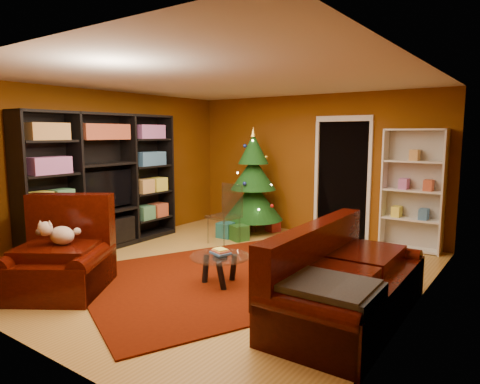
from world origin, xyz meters
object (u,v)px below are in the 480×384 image
Objects in this scene: rug at (216,279)px; media_unit at (104,182)px; white_bookshelf at (413,191)px; christmas_tree at (253,181)px; gift_box_red at (273,226)px; armchair at (57,255)px; dog at (62,235)px; acrylic_chair at (224,217)px; sofa at (350,273)px; coffee_table at (220,270)px; gift_box_green at (239,233)px; gift_box_teal at (226,230)px.

media_unit is at bearing 176.26° from rug.
christmas_tree is at bearing -171.91° from white_bookshelf.
gift_box_red is 4.27m from armchair.
christmas_tree is at bearing 54.15° from armchair.
rug is 1.97m from dog.
gift_box_red reaches higher than rug.
sofa is at bearing -22.87° from acrylic_chair.
dog reaches higher than rug.
rug is 4.40× the size of coffee_table.
gift_box_red is (0.13, 0.95, -0.02)m from gift_box_green.
gift_box_red is at bearing -176.72° from white_bookshelf.
gift_box_green is (-0.96, 1.85, 0.13)m from rug.
christmas_tree reaches higher than acrylic_chair.
white_bookshelf is at bearing 3.71° from gift_box_red.
sofa is at bearing -3.05° from rug.
rug is 11.84× the size of gift_box_teal.
dog is at bearing 45.00° from armchair.
media_unit is 2.07m from acrylic_chair.
christmas_tree is 3.07m from coffee_table.
gift_box_green is 3.43m from sofa.
media_unit reaches higher than rug.
rug is at bearing 142.36° from coffee_table.
coffee_table is at bearing 89.65° from sofa.
media_unit is 10.43× the size of gift_box_teal.
media_unit is at bearing -121.65° from gift_box_red.
media_unit is 2.09m from armchair.
gift_box_teal is at bearing 128.87° from acrylic_chair.
white_bookshelf is at bearing 22.82° from gift_box_green.
armchair reaches higher than gift_box_red.
gift_box_teal is at bearing 53.87° from media_unit.
christmas_tree is 9.07× the size of gift_box_red.
acrylic_chair is at bearing -110.24° from gift_box_green.
gift_box_teal is at bearing -116.16° from gift_box_red.
gift_box_teal is 3.71m from sofa.
coffee_table is (-1.67, -0.03, -0.28)m from sofa.
media_unit is 3.14× the size of acrylic_chair.
gift_box_red is 4.22m from dog.
white_bookshelf is 5.04× the size of dog.
rug is 2.95m from christmas_tree.
gift_box_green is 1.21× the size of gift_box_red.
coffee_table is at bearing -60.40° from gift_box_green.
gift_box_red is at bearing 108.80° from coffee_table.
media_unit is 3.88× the size of coffee_table.
armchair is (1.19, -1.59, -0.65)m from media_unit.
gift_box_red is (1.63, 2.64, -0.99)m from media_unit.
gift_box_green is at bearing 46.67° from media_unit.
media_unit is 2.46× the size of armchair.
dog reaches higher than gift_box_teal.
gift_box_green is at bearing -76.60° from christmas_tree.
rug is at bearing -55.75° from gift_box_teal.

